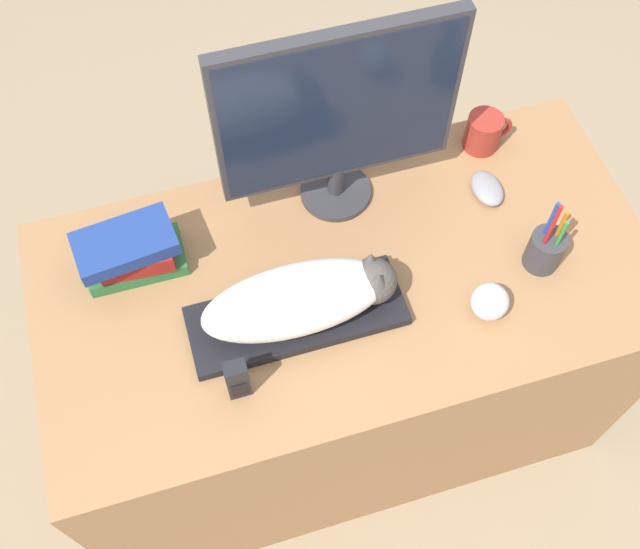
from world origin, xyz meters
name	(u,v)px	position (x,y,z in m)	size (l,w,h in m)	color
ground_plane	(376,512)	(0.00, 0.00, 0.00)	(12.00, 12.00, 0.00)	#998466
desk	(343,350)	(0.00, 0.34, 0.38)	(1.33, 0.67, 0.76)	#9E7047
keyboard	(297,316)	(-0.13, 0.27, 0.77)	(0.44, 0.16, 0.02)	black
cat	(306,297)	(-0.11, 0.27, 0.84)	(0.40, 0.15, 0.12)	white
monitor	(338,115)	(0.04, 0.55, 1.02)	(0.50, 0.16, 0.47)	#333338
computer_mouse	(487,188)	(0.37, 0.46, 0.77)	(0.07, 0.10, 0.03)	gray
coffee_mug	(484,132)	(0.41, 0.59, 0.80)	(0.11, 0.08, 0.09)	#9E2D23
pen_cup	(545,249)	(0.41, 0.25, 0.81)	(0.08, 0.08, 0.22)	#38383D
baseball	(490,302)	(0.25, 0.17, 0.80)	(0.08, 0.08, 0.08)	silver
phone	(237,379)	(-0.28, 0.15, 0.82)	(0.04, 0.03, 0.11)	black
book_stack	(132,251)	(-0.43, 0.49, 0.82)	(0.22, 0.14, 0.11)	#2D6B38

